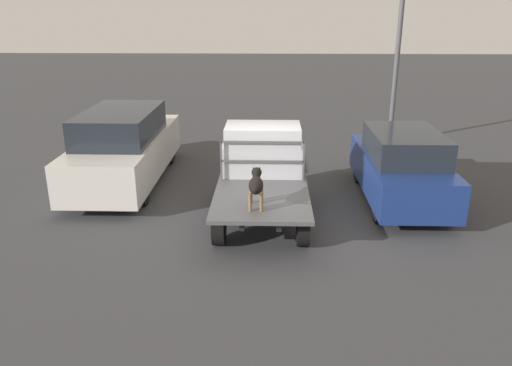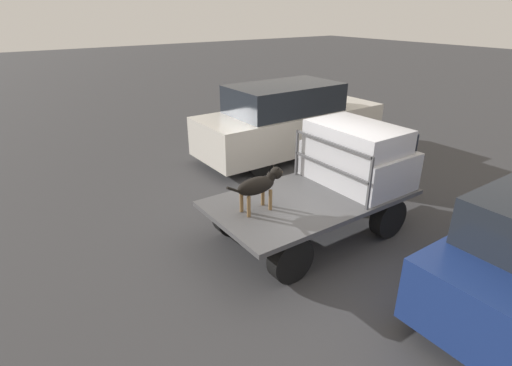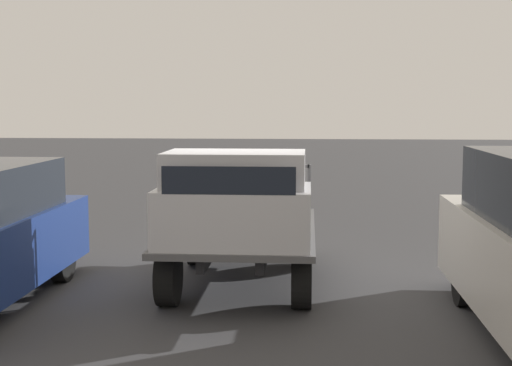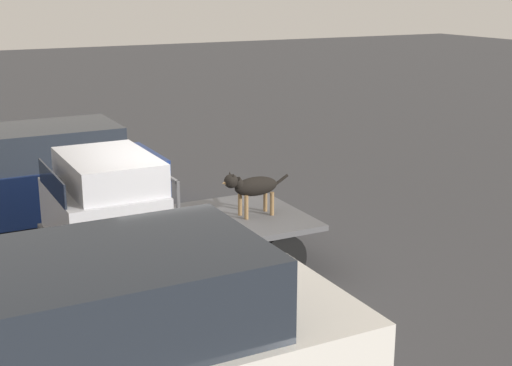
{
  "view_description": "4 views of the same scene",
  "coord_description": "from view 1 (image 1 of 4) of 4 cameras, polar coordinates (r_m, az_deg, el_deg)",
  "views": [
    {
      "loc": [
        -9.96,
        -0.16,
        4.43
      ],
      "look_at": [
        -1.12,
        0.09,
        1.27
      ],
      "focal_mm": 35.0,
      "sensor_mm": 36.0,
      "label": 1
    },
    {
      "loc": [
        -4.39,
        -4.61,
        3.81
      ],
      "look_at": [
        -1.12,
        0.09,
        1.27
      ],
      "focal_mm": 28.0,
      "sensor_mm": 36.0,
      "label": 2
    },
    {
      "loc": [
        9.57,
        0.89,
        2.48
      ],
      "look_at": [
        -1.12,
        0.09,
        1.27
      ],
      "focal_mm": 50.0,
      "sensor_mm": 36.0,
      "label": 3
    },
    {
      "loc": [
        3.44,
        8.92,
        4.03
      ],
      "look_at": [
        -1.12,
        0.09,
        1.27
      ],
      "focal_mm": 50.0,
      "sensor_mm": 36.0,
      "label": 4
    }
  ],
  "objects": [
    {
      "name": "flatbed_truck",
      "position": [
        10.69,
        0.68,
        -1.55
      ],
      "size": [
        3.62,
        1.95,
        0.79
      ],
      "color": "black",
      "rests_on": "ground"
    },
    {
      "name": "truck_headboard",
      "position": [
        10.8,
        0.73,
        3.23
      ],
      "size": [
        0.04,
        1.83,
        0.9
      ],
      "color": "#4C4C4F",
      "rests_on": "flatbed_truck"
    },
    {
      "name": "parked_pickup_far",
      "position": [
        13.42,
        -14.78,
        3.99
      ],
      "size": [
        5.32,
        1.89,
        1.97
      ],
      "rotation": [
        0.0,
        0.0,
        0.13
      ],
      "color": "black",
      "rests_on": "ground"
    },
    {
      "name": "ground_plane",
      "position": [
        10.91,
        0.66,
        -4.34
      ],
      "size": [
        80.0,
        80.0,
        0.0
      ],
      "primitive_type": "plane",
      "color": "#38383A"
    },
    {
      "name": "truck_cab",
      "position": [
        11.48,
        0.79,
        3.87
      ],
      "size": [
        1.3,
        1.83,
        1.11
      ],
      "color": "#B7B7BC",
      "rests_on": "flatbed_truck"
    },
    {
      "name": "dog",
      "position": [
        9.48,
        0.01,
        -0.12
      ],
      "size": [
        1.08,
        0.28,
        0.7
      ],
      "rotation": [
        0.0,
        0.0,
        0.26
      ],
      "color": "brown",
      "rests_on": "flatbed_truck"
    },
    {
      "name": "light_pole_near",
      "position": [
        17.18,
        16.34,
        18.87
      ],
      "size": [
        0.53,
        0.53,
        6.19
      ],
      "color": "#4C4C51",
      "rests_on": "ground"
    },
    {
      "name": "parked_sedan",
      "position": [
        12.2,
        16.24,
        1.81
      ],
      "size": [
        4.14,
        1.71,
        1.74
      ],
      "rotation": [
        0.0,
        0.0,
        0.13
      ],
      "color": "black",
      "rests_on": "ground"
    }
  ]
}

